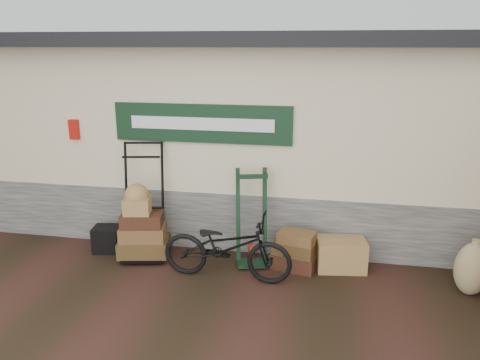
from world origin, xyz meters
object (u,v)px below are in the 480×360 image
green_barrow (252,217)px  bicycle (227,243)px  wicker_hamper (341,254)px  suitcase_stack (294,250)px  porter_trolley (144,200)px  black_trunk (107,239)px

green_barrow → bicycle: size_ratio=0.78×
wicker_hamper → bicycle: (-1.50, -0.58, 0.29)m
green_barrow → suitcase_stack: size_ratio=2.21×
green_barrow → bicycle: (-0.24, -0.55, -0.18)m
green_barrow → suitcase_stack: green_barrow is taller
porter_trolley → suitcase_stack: (2.22, -0.04, -0.58)m
porter_trolley → wicker_hamper: (2.86, 0.05, -0.64)m
porter_trolley → black_trunk: bearing=169.9°
porter_trolley → black_trunk: size_ratio=4.41×
suitcase_stack → black_trunk: 2.84m
porter_trolley → bicycle: 1.50m
bicycle → black_trunk: bearing=77.8°
suitcase_stack → wicker_hamper: bearing=7.9°
black_trunk → suitcase_stack: bearing=-0.5°
wicker_hamper → green_barrow: bearing=-178.9°
green_barrow → wicker_hamper: bearing=-13.7°
green_barrow → wicker_hamper: size_ratio=2.06×
wicker_hamper → black_trunk: bearing=-178.9°
suitcase_stack → bicycle: (-0.86, -0.49, 0.24)m
green_barrow → black_trunk: (-2.22, -0.04, -0.49)m
suitcase_stack → wicker_hamper: suitcase_stack is taller
suitcase_stack → bicycle: bearing=-150.5°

